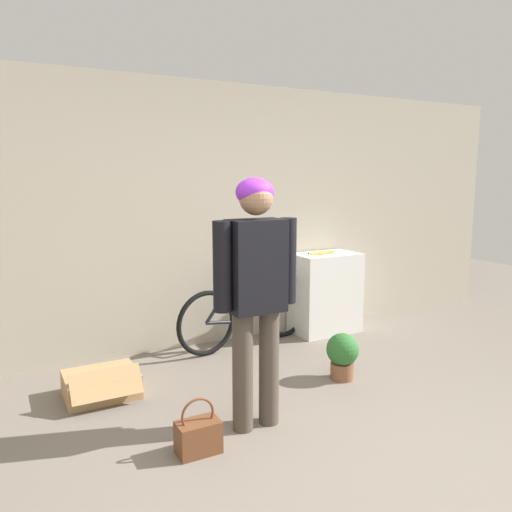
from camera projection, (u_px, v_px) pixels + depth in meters
ground_plane at (388, 492)px, 2.70m from camera, size 14.00×14.00×0.00m
wall_back at (197, 217)px, 4.90m from camera, size 8.00×0.07×2.60m
side_shelf at (325, 293)px, 5.44m from camera, size 0.71×0.45×0.87m
person at (256, 281)px, 3.26m from camera, size 0.60×0.24×1.68m
bicycle at (248, 313)px, 5.00m from camera, size 1.59×0.46×0.71m
banana at (321, 252)px, 5.32m from camera, size 0.35×0.09×0.04m
handbag at (198, 435)px, 3.07m from camera, size 0.27×0.16×0.36m
cardboard_box at (101, 384)px, 3.87m from camera, size 0.54×0.50×0.27m
potted_plant at (342, 354)px, 4.18m from camera, size 0.27×0.27×0.39m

